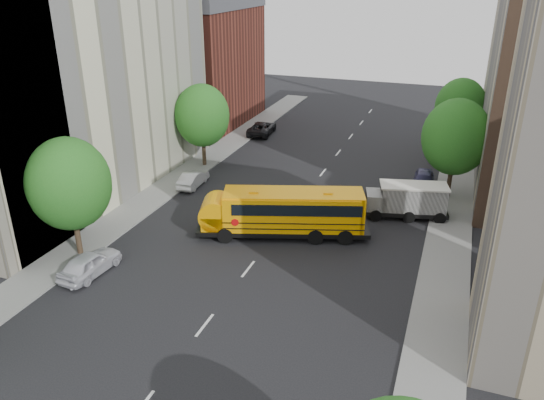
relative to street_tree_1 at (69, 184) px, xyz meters
The scene contains 17 objects.
ground 12.71m from the street_tree_1, 19.98° to the left, with size 120.00×120.00×0.00m, color black.
sidewalk_left 10.26m from the street_tree_1, 93.18° to the left, with size 3.00×80.00×0.12m, color slate.
sidewalk_right 24.72m from the street_tree_1, 21.80° to the left, with size 3.00×80.00×0.12m, color slate.
lane_markings 18.48m from the street_tree_1, 51.84° to the left, with size 0.15×64.00×0.01m, color silver.
building_left_cream 13.21m from the street_tree_1, 124.99° to the left, with size 10.00×26.00×20.00m, color beige.
building_left_redbrick 32.79m from the street_tree_1, 102.34° to the left, with size 10.00×15.00×13.00m, color maroon.
street_tree_1 is the anchor object (origin of this frame).
street_tree_2 18.00m from the street_tree_1, 90.00° to the left, with size 4.99×4.99×7.71m.
street_tree_4 28.43m from the street_tree_1, 39.29° to the left, with size 5.25×5.25×8.10m.
street_tree_5 37.20m from the street_tree_1, 53.75° to the left, with size 4.86×4.86×7.51m.
school_bus 13.79m from the street_tree_1, 31.65° to the left, with size 12.07×6.24×3.34m.
safari_truck 23.48m from the street_tree_1, 34.12° to the left, with size 6.40×3.53×2.60m.
parked_car_0 5.07m from the street_tree_1, 38.92° to the right, with size 1.75×4.34×1.48m, color silver.
parked_car_1 13.82m from the street_tree_1, 83.88° to the left, with size 1.38×3.95×1.30m, color silver.
parked_car_2 29.80m from the street_tree_1, 87.28° to the left, with size 2.37×5.14×1.43m, color black.
parked_car_4 28.11m from the street_tree_1, 44.13° to the left, with size 1.70×4.24×1.44m, color #37345B.
parked_car_5 34.76m from the street_tree_1, 53.34° to the left, with size 1.52×4.35×1.43m, color gray.
Camera 1 is at (11.08, -28.17, 17.16)m, focal length 35.00 mm.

